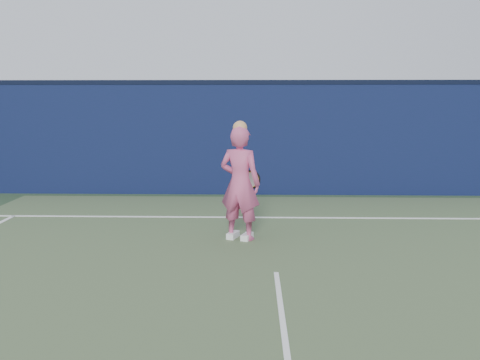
{
  "coord_description": "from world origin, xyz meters",
  "views": [
    {
      "loc": [
        -0.3,
        -5.19,
        2.21
      ],
      "look_at": [
        -0.5,
        2.57,
        0.95
      ],
      "focal_mm": 38.0,
      "sensor_mm": 36.0,
      "label": 1
    }
  ],
  "objects": [
    {
      "name": "player",
      "position": [
        -0.5,
        2.57,
        0.9
      ],
      "size": [
        0.76,
        0.62,
        1.86
      ],
      "rotation": [
        0.0,
        0.0,
        2.79
      ],
      "color": "#CB4F7F",
      "rests_on": "ground"
    },
    {
      "name": "wall_cap",
      "position": [
        0.0,
        6.5,
        2.55
      ],
      "size": [
        24.0,
        0.42,
        0.1
      ],
      "primitive_type": "cube",
      "color": "black",
      "rests_on": "backstop_wall"
    },
    {
      "name": "ground",
      "position": [
        0.0,
        0.0,
        0.0
      ],
      "size": [
        80.0,
        80.0,
        0.0
      ],
      "primitive_type": "plane",
      "color": "#263B24",
      "rests_on": "ground"
    },
    {
      "name": "backstop_wall",
      "position": [
        0.0,
        6.5,
        1.25
      ],
      "size": [
        24.0,
        0.4,
        2.5
      ],
      "primitive_type": "cube",
      "color": "#0D1839",
      "rests_on": "ground"
    },
    {
      "name": "court_lines",
      "position": [
        0.0,
        -0.33,
        0.01
      ],
      "size": [
        11.0,
        12.04,
        0.01
      ],
      "color": "white",
      "rests_on": "court_surface"
    },
    {
      "name": "racket",
      "position": [
        -0.36,
        2.96,
        0.89
      ],
      "size": [
        0.54,
        0.3,
        0.32
      ],
      "rotation": [
        0.0,
        0.0,
        -0.57
      ],
      "color": "black",
      "rests_on": "ground"
    }
  ]
}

